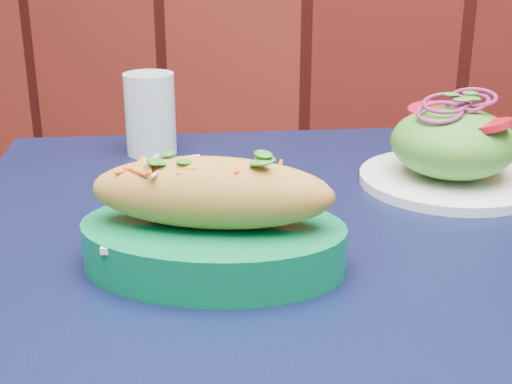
# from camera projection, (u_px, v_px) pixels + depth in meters

# --- Properties ---
(cafe_table) EXTENTS (1.02, 1.02, 0.75)m
(cafe_table) POSITION_uv_depth(u_px,v_px,m) (320.00, 304.00, 0.79)
(cafe_table) COLOR black
(cafe_table) RESTS_ON ground
(banh_mi_basket) EXTENTS (0.27, 0.19, 0.12)m
(banh_mi_basket) POSITION_uv_depth(u_px,v_px,m) (213.00, 222.00, 0.66)
(banh_mi_basket) COLOR #06743F
(banh_mi_basket) RESTS_ON cafe_table
(salad_plate) EXTENTS (0.22, 0.22, 0.12)m
(salad_plate) POSITION_uv_depth(u_px,v_px,m) (453.00, 150.00, 0.88)
(salad_plate) COLOR white
(salad_plate) RESTS_ON cafe_table
(water_glass) EXTENTS (0.07, 0.07, 0.11)m
(water_glass) POSITION_uv_depth(u_px,v_px,m) (150.00, 114.00, 1.00)
(water_glass) COLOR silver
(water_glass) RESTS_ON cafe_table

